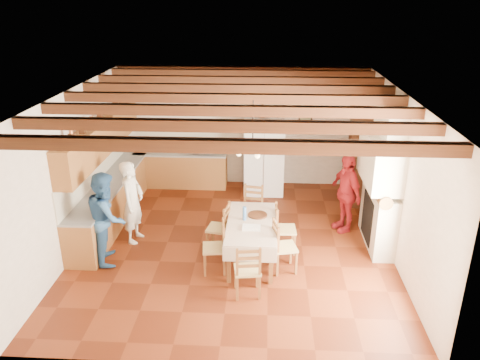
# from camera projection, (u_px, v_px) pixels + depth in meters

# --- Properties ---
(floor) EXTENTS (6.00, 6.50, 0.02)m
(floor) POSITION_uv_depth(u_px,v_px,m) (234.00, 244.00, 9.27)
(floor) COLOR #4D1B0A
(floor) RESTS_ON ground
(ceiling) EXTENTS (6.00, 6.50, 0.02)m
(ceiling) POSITION_uv_depth(u_px,v_px,m) (233.00, 93.00, 8.14)
(ceiling) COLOR white
(ceiling) RESTS_ON ground
(wall_back) EXTENTS (6.00, 0.02, 3.00)m
(wall_back) POSITION_uv_depth(u_px,v_px,m) (243.00, 127.00, 11.72)
(wall_back) COLOR beige
(wall_back) RESTS_ON ground
(wall_front) EXTENTS (6.00, 0.02, 3.00)m
(wall_front) POSITION_uv_depth(u_px,v_px,m) (215.00, 270.00, 5.69)
(wall_front) COLOR beige
(wall_front) RESTS_ON ground
(wall_left) EXTENTS (0.02, 6.50, 3.00)m
(wall_left) POSITION_uv_depth(u_px,v_px,m) (76.00, 170.00, 8.86)
(wall_left) COLOR beige
(wall_left) RESTS_ON ground
(wall_right) EXTENTS (0.02, 6.50, 3.00)m
(wall_right) POSITION_uv_depth(u_px,v_px,m) (398.00, 177.00, 8.54)
(wall_right) COLOR beige
(wall_right) RESTS_ON ground
(ceiling_beams) EXTENTS (6.00, 6.30, 0.16)m
(ceiling_beams) POSITION_uv_depth(u_px,v_px,m) (233.00, 98.00, 8.18)
(ceiling_beams) COLOR #331A10
(ceiling_beams) RESTS_ON ground
(lower_cabinets_left) EXTENTS (0.60, 4.30, 0.86)m
(lower_cabinets_left) POSITION_uv_depth(u_px,v_px,m) (114.00, 199.00, 10.22)
(lower_cabinets_left) COLOR brown
(lower_cabinets_left) RESTS_ON ground
(lower_cabinets_back) EXTENTS (2.30, 0.60, 0.86)m
(lower_cabinets_back) POSITION_uv_depth(u_px,v_px,m) (181.00, 170.00, 11.92)
(lower_cabinets_back) COLOR brown
(lower_cabinets_back) RESTS_ON ground
(countertop_left) EXTENTS (0.62, 4.30, 0.04)m
(countertop_left) POSITION_uv_depth(u_px,v_px,m) (112.00, 180.00, 10.05)
(countertop_left) COLOR gray
(countertop_left) RESTS_ON lower_cabinets_left
(countertop_back) EXTENTS (2.34, 0.62, 0.04)m
(countertop_back) POSITION_uv_depth(u_px,v_px,m) (181.00, 153.00, 11.75)
(countertop_back) COLOR gray
(countertop_back) RESTS_ON lower_cabinets_back
(backsplash_left) EXTENTS (0.03, 4.30, 0.60)m
(backsplash_left) POSITION_uv_depth(u_px,v_px,m) (98.00, 166.00, 9.95)
(backsplash_left) COLOR beige
(backsplash_left) RESTS_ON ground
(backsplash_back) EXTENTS (2.30, 0.03, 0.60)m
(backsplash_back) POSITION_uv_depth(u_px,v_px,m) (182.00, 137.00, 11.89)
(backsplash_back) COLOR beige
(backsplash_back) RESTS_ON ground
(upper_cabinets) EXTENTS (0.35, 4.20, 0.70)m
(upper_cabinets) POSITION_uv_depth(u_px,v_px,m) (101.00, 137.00, 9.69)
(upper_cabinets) COLOR brown
(upper_cabinets) RESTS_ON ground
(fireplace) EXTENTS (0.56, 1.60, 2.80)m
(fireplace) POSITION_uv_depth(u_px,v_px,m) (379.00, 178.00, 8.78)
(fireplace) COLOR beige
(fireplace) RESTS_ON ground
(wall_picture) EXTENTS (0.34, 0.03, 0.42)m
(wall_picture) POSITION_uv_depth(u_px,v_px,m) (306.00, 114.00, 11.48)
(wall_picture) COLOR black
(wall_picture) RESTS_ON ground
(refrigerator) EXTENTS (0.96, 0.79, 1.90)m
(refrigerator) POSITION_uv_depth(u_px,v_px,m) (264.00, 155.00, 11.36)
(refrigerator) COLOR white
(refrigerator) RESTS_ON floor
(hutch) EXTENTS (0.62, 1.23, 2.14)m
(hutch) POSITION_uv_depth(u_px,v_px,m) (358.00, 157.00, 10.91)
(hutch) COLOR #351E0D
(hutch) RESTS_ON floor
(dining_table) EXTENTS (0.90, 1.74, 0.76)m
(dining_table) POSITION_uv_depth(u_px,v_px,m) (252.00, 226.00, 8.50)
(dining_table) COLOR silver
(dining_table) RESTS_ON floor
(chandelier) EXTENTS (0.47, 0.47, 0.03)m
(chandelier) POSITION_uv_depth(u_px,v_px,m) (253.00, 144.00, 7.91)
(chandelier) COLOR black
(chandelier) RESTS_ON ground
(chair_left_near) EXTENTS (0.45, 0.46, 0.96)m
(chair_left_near) POSITION_uv_depth(u_px,v_px,m) (214.00, 247.00, 8.21)
(chair_left_near) COLOR brown
(chair_left_near) RESTS_ON floor
(chair_left_far) EXTENTS (0.47, 0.49, 0.96)m
(chair_left_far) POSITION_uv_depth(u_px,v_px,m) (218.00, 227.00, 8.90)
(chair_left_far) COLOR brown
(chair_left_far) RESTS_ON floor
(chair_right_near) EXTENTS (0.48, 0.50, 0.96)m
(chair_right_near) POSITION_uv_depth(u_px,v_px,m) (285.00, 246.00, 8.24)
(chair_right_near) COLOR brown
(chair_right_near) RESTS_ON floor
(chair_right_far) EXTENTS (0.42, 0.44, 0.96)m
(chair_right_far) POSITION_uv_depth(u_px,v_px,m) (285.00, 228.00, 8.85)
(chair_right_far) COLOR brown
(chair_right_far) RESTS_ON floor
(chair_end_near) EXTENTS (0.47, 0.45, 0.96)m
(chair_end_near) POSITION_uv_depth(u_px,v_px,m) (247.00, 269.00, 7.56)
(chair_end_near) COLOR brown
(chair_end_near) RESTS_ON floor
(chair_end_far) EXTENTS (0.48, 0.47, 0.96)m
(chair_end_far) POSITION_uv_depth(u_px,v_px,m) (252.00, 209.00, 9.64)
(chair_end_far) COLOR brown
(chair_end_far) RESTS_ON floor
(person_man) EXTENTS (0.48, 0.66, 1.67)m
(person_man) POSITION_uv_depth(u_px,v_px,m) (133.00, 202.00, 9.12)
(person_man) COLOR white
(person_man) RESTS_ON floor
(person_woman_blue) EXTENTS (0.85, 0.98, 1.72)m
(person_woman_blue) POSITION_uv_depth(u_px,v_px,m) (107.00, 217.00, 8.44)
(person_woman_blue) COLOR #2E5D95
(person_woman_blue) RESTS_ON floor
(person_woman_red) EXTENTS (0.75, 1.06, 1.66)m
(person_woman_red) POSITION_uv_depth(u_px,v_px,m) (346.00, 193.00, 9.54)
(person_woman_red) COLOR #B01E24
(person_woman_red) RESTS_ON floor
(microwave) EXTENTS (0.58, 0.43, 0.29)m
(microwave) POSITION_uv_depth(u_px,v_px,m) (204.00, 147.00, 11.66)
(microwave) COLOR silver
(microwave) RESTS_ON countertop_back
(fridge_vase) EXTENTS (0.31, 0.31, 0.30)m
(fridge_vase) POSITION_uv_depth(u_px,v_px,m) (262.00, 111.00, 10.95)
(fridge_vase) COLOR #351E0D
(fridge_vase) RESTS_ON refrigerator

